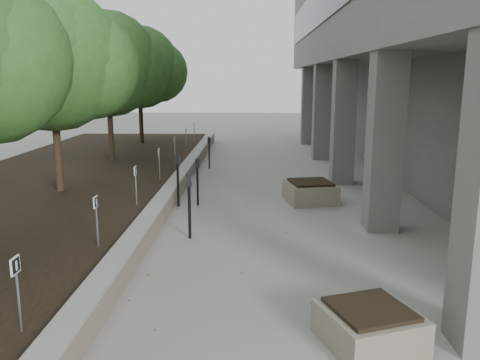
# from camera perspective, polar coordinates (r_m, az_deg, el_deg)

# --- Properties ---
(retaining_wall) EXTENTS (0.39, 26.00, 0.50)m
(retaining_wall) POSITION_cam_1_polar(r_m,az_deg,el_deg) (14.35, -7.70, -0.98)
(retaining_wall) COLOR gray
(retaining_wall) RESTS_ON ground
(planting_bed) EXTENTS (7.00, 26.00, 0.40)m
(planting_bed) POSITION_cam_1_polar(r_m,az_deg,el_deg) (15.37, -21.35, -1.03)
(planting_bed) COLOR black
(planting_bed) RESTS_ON ground
(crabapple_tree_3) EXTENTS (4.60, 4.00, 5.44)m
(crabapple_tree_3) POSITION_cam_1_polar(r_m,az_deg,el_deg) (13.84, -21.15, 9.87)
(crabapple_tree_3) COLOR #295621
(crabapple_tree_3) RESTS_ON planting_bed
(crabapple_tree_4) EXTENTS (4.60, 4.00, 5.44)m
(crabapple_tree_4) POSITION_cam_1_polar(r_m,az_deg,el_deg) (18.57, -15.24, 10.55)
(crabapple_tree_4) COLOR #295621
(crabapple_tree_4) RESTS_ON planting_bed
(crabapple_tree_5) EXTENTS (4.60, 4.00, 5.44)m
(crabapple_tree_5) POSITION_cam_1_polar(r_m,az_deg,el_deg) (23.40, -11.74, 10.90)
(crabapple_tree_5) COLOR #295621
(crabapple_tree_5) RESTS_ON planting_bed
(parking_sign_2) EXTENTS (0.04, 0.22, 0.96)m
(parking_sign_2) POSITION_cam_1_polar(r_m,az_deg,el_deg) (6.51, -24.66, -12.18)
(parking_sign_2) COLOR black
(parking_sign_2) RESTS_ON planting_bed
(parking_sign_3) EXTENTS (0.04, 0.22, 0.96)m
(parking_sign_3) POSITION_cam_1_polar(r_m,az_deg,el_deg) (9.12, -16.50, -4.76)
(parking_sign_3) COLOR black
(parking_sign_3) RESTS_ON planting_bed
(parking_sign_4) EXTENTS (0.04, 0.22, 0.96)m
(parking_sign_4) POSITION_cam_1_polar(r_m,az_deg,el_deg) (11.92, -12.15, -0.68)
(parking_sign_4) COLOR black
(parking_sign_4) RESTS_ON planting_bed
(parking_sign_5) EXTENTS (0.04, 0.22, 0.96)m
(parking_sign_5) POSITION_cam_1_polar(r_m,az_deg,el_deg) (14.80, -9.47, 1.84)
(parking_sign_5) COLOR black
(parking_sign_5) RESTS_ON planting_bed
(parking_sign_6) EXTENTS (0.04, 0.22, 0.96)m
(parking_sign_6) POSITION_cam_1_polar(r_m,az_deg,el_deg) (17.71, -7.67, 3.53)
(parking_sign_6) COLOR black
(parking_sign_6) RESTS_ON planting_bed
(parking_sign_7) EXTENTS (0.04, 0.22, 0.96)m
(parking_sign_7) POSITION_cam_1_polar(r_m,az_deg,el_deg) (20.66, -6.38, 4.74)
(parking_sign_7) COLOR black
(parking_sign_7) RESTS_ON planting_bed
(parking_sign_8) EXTENTS (0.04, 0.22, 0.96)m
(parking_sign_8) POSITION_cam_1_polar(r_m,az_deg,el_deg) (23.61, -5.41, 5.64)
(parking_sign_8) COLOR black
(parking_sign_8) RESTS_ON planting_bed
(parking_meter_2) EXTENTS (0.15, 0.11, 1.47)m
(parking_meter_2) POSITION_cam_1_polar(r_m,az_deg,el_deg) (10.48, -5.98, -3.01)
(parking_meter_2) COLOR black
(parking_meter_2) RESTS_ON ground
(parking_meter_3) EXTENTS (0.15, 0.11, 1.45)m
(parking_meter_3) POSITION_cam_1_polar(r_m,az_deg,el_deg) (13.13, -7.33, -0.04)
(parking_meter_3) COLOR black
(parking_meter_3) RESTS_ON ground
(parking_meter_4) EXTENTS (0.15, 0.12, 1.31)m
(parking_meter_4) POSITION_cam_1_polar(r_m,az_deg,el_deg) (13.21, -5.02, -0.22)
(parking_meter_4) COLOR black
(parking_meter_4) RESTS_ON ground
(parking_meter_5) EXTENTS (0.14, 0.12, 1.25)m
(parking_meter_5) POSITION_cam_1_polar(r_m,az_deg,el_deg) (18.59, -3.65, 3.22)
(parking_meter_5) COLOR black
(parking_meter_5) RESTS_ON ground
(planter_front) EXTENTS (1.43, 1.43, 0.52)m
(planter_front) POSITION_cam_1_polar(r_m,az_deg,el_deg) (6.78, 14.98, -16.22)
(planter_front) COLOR gray
(planter_front) RESTS_ON ground
(planter_back) EXTENTS (1.51, 1.51, 0.60)m
(planter_back) POSITION_cam_1_polar(r_m,az_deg,el_deg) (13.74, 8.27, -1.35)
(planter_back) COLOR gray
(planter_back) RESTS_ON ground
(berry_scatter) EXTENTS (3.30, 14.10, 0.02)m
(berry_scatter) POSITION_cam_1_polar(r_m,az_deg,el_deg) (10.40, -1.64, -7.23)
(berry_scatter) COLOR maroon
(berry_scatter) RESTS_ON ground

